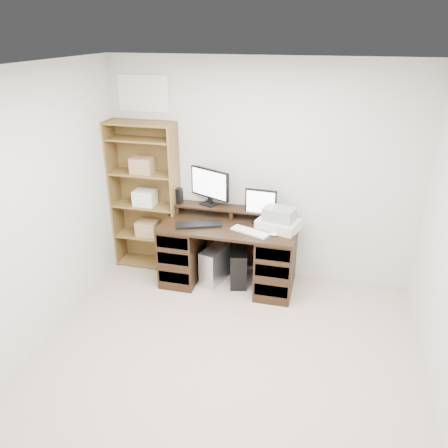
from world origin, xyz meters
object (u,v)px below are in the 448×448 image
at_px(bookshelf, 146,195).
at_px(printer, 279,224).
at_px(tower_black, 238,265).
at_px(monitor_small, 261,205).
at_px(tower_silver, 215,264).
at_px(monitor_wide, 210,185).
at_px(desk, 229,253).

bearing_deg(bookshelf, printer, -6.69).
xyz_separation_m(tower_black, bookshelf, (-1.18, 0.17, 0.70)).
height_order(printer, bookshelf, bookshelf).
distance_m(monitor_small, tower_silver, 0.90).
bearing_deg(printer, tower_silver, -161.88).
relative_size(monitor_small, tower_black, 0.83).
relative_size(tower_silver, tower_black, 0.93).
xyz_separation_m(monitor_wide, tower_black, (0.39, -0.21, -0.89)).
bearing_deg(monitor_wide, bookshelf, -152.34).
bearing_deg(monitor_wide, printer, 9.52).
relative_size(monitor_small, printer, 0.89).
distance_m(tower_silver, bookshelf, 1.17).
xyz_separation_m(printer, bookshelf, (-1.63, 0.19, 0.11)).
relative_size(tower_black, bookshelf, 0.26).
relative_size(desk, monitor_small, 3.90).
bearing_deg(tower_black, tower_silver, 175.01).
distance_m(printer, tower_black, 0.74).
relative_size(desk, bookshelf, 0.83).
bearing_deg(printer, tower_black, -166.19).
bearing_deg(monitor_wide, tower_black, -3.01).
xyz_separation_m(monitor_small, tower_black, (-0.22, -0.11, -0.74)).
bearing_deg(bookshelf, tower_silver, -12.88).
bearing_deg(tower_silver, tower_black, 23.19).
distance_m(monitor_wide, tower_black, 1.00).
xyz_separation_m(monitor_small, printer, (0.23, -0.14, -0.16)).
distance_m(desk, tower_black, 0.21).
distance_m(monitor_small, bookshelf, 1.40).
xyz_separation_m(monitor_wide, tower_silver, (0.12, -0.25, -0.89)).
xyz_separation_m(printer, tower_black, (-0.45, 0.02, -0.59)).
bearing_deg(bookshelf, monitor_small, -2.23).
xyz_separation_m(tower_silver, bookshelf, (-0.91, 0.21, 0.70)).
distance_m(printer, bookshelf, 1.64).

